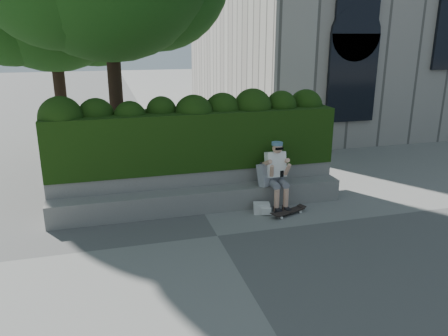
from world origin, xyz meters
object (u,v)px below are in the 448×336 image
object	(u,v)px
backpack_plaid	(266,175)
backpack_ground	(262,208)
skateboard	(288,212)
person	(276,172)

from	to	relation	value
backpack_plaid	backpack_ground	size ratio (longest dim) A/B	1.47
backpack_plaid	backpack_ground	bearing A→B (deg)	-145.82
skateboard	backpack_ground	distance (m)	0.54
person	skateboard	world-z (taller)	person
backpack_ground	person	bearing A→B (deg)	48.33
person	skateboard	xyz separation A→B (m)	(0.08, -0.51, -0.69)
person	backpack_plaid	distance (m)	0.23
person	backpack_plaid	bearing A→B (deg)	158.12
person	backpack_ground	size ratio (longest dim) A/B	4.28
skateboard	backpack_ground	bearing A→B (deg)	133.93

